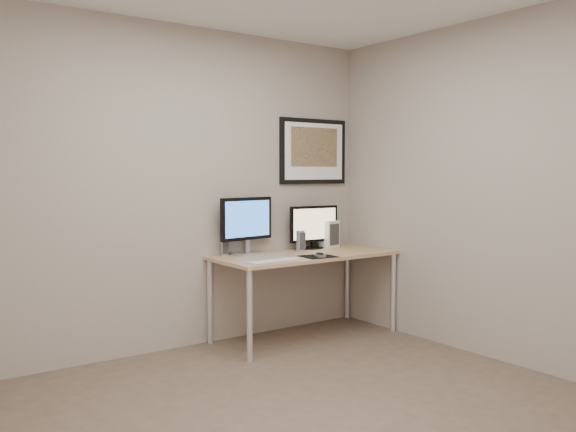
% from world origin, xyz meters
% --- Properties ---
extents(floor, '(3.60, 3.60, 0.00)m').
position_xyz_m(floor, '(0.00, 0.00, 0.00)').
color(floor, brown).
rests_on(floor, ground).
extents(room, '(3.60, 3.60, 3.60)m').
position_xyz_m(room, '(0.00, 0.45, 1.64)').
color(room, white).
rests_on(room, ground).
extents(desk, '(1.60, 0.70, 0.73)m').
position_xyz_m(desk, '(1.00, 1.35, 0.66)').
color(desk, '#A68B50').
rests_on(desk, floor).
extents(framed_art, '(0.75, 0.04, 0.60)m').
position_xyz_m(framed_art, '(1.35, 1.68, 1.62)').
color(framed_art, black).
rests_on(framed_art, room).
extents(monitor_large, '(0.53, 0.20, 0.49)m').
position_xyz_m(monitor_large, '(0.57, 1.60, 1.00)').
color(monitor_large, '#BBBBC1').
rests_on(monitor_large, desk).
extents(monitor_tv, '(0.50, 0.13, 0.39)m').
position_xyz_m(monitor_tv, '(1.26, 1.56, 0.94)').
color(monitor_tv, black).
rests_on(monitor_tv, desk).
extents(speaker_left, '(0.08, 0.08, 0.17)m').
position_xyz_m(speaker_left, '(0.38, 1.66, 0.81)').
color(speaker_left, '#BBBBC1').
rests_on(speaker_left, desk).
extents(speaker_right, '(0.08, 0.08, 0.18)m').
position_xyz_m(speaker_right, '(1.06, 1.50, 0.82)').
color(speaker_right, '#BBBBC1').
rests_on(speaker_right, desk).
extents(keyboard, '(0.46, 0.15, 0.02)m').
position_xyz_m(keyboard, '(0.50, 1.09, 0.74)').
color(keyboard, silver).
rests_on(keyboard, desk).
extents(mousepad, '(0.29, 0.27, 0.00)m').
position_xyz_m(mousepad, '(0.97, 1.13, 0.73)').
color(mousepad, black).
rests_on(mousepad, desk).
extents(mouse, '(0.09, 0.13, 0.04)m').
position_xyz_m(mouse, '(0.96, 1.10, 0.75)').
color(mouse, black).
rests_on(mouse, mousepad).
extents(fan_unit, '(0.18, 0.15, 0.25)m').
position_xyz_m(fan_unit, '(1.44, 1.56, 0.86)').
color(fan_unit, white).
rests_on(fan_unit, desk).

